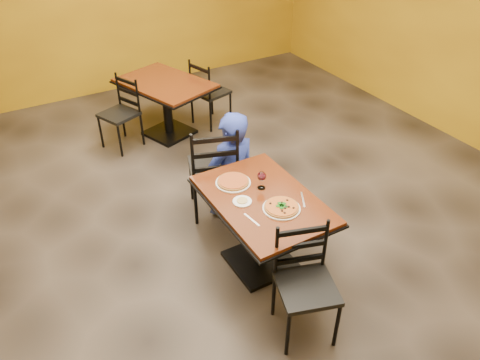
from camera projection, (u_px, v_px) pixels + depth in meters
floor at (234, 232)px, 4.69m from camera, size 7.00×8.00×0.01m
table_main at (262, 216)px, 4.02m from camera, size 0.83×1.23×0.75m
table_second at (166, 96)px, 6.03m from camera, size 1.18×1.42×0.75m
chair_main_near at (307, 288)px, 3.46m from camera, size 0.53×0.53×0.94m
chair_main_far at (213, 168)px, 4.71m from camera, size 0.60×0.60×1.04m
chair_second_left at (119, 115)px, 5.82m from camera, size 0.53×0.53×0.90m
chair_second_right at (211, 92)px, 6.35m from camera, size 0.51×0.51×0.92m
diner at (231, 164)px, 4.68m from camera, size 0.61×0.43×1.13m
plate_main at (281, 208)px, 3.78m from camera, size 0.31×0.31×0.01m
pizza_main at (282, 207)px, 3.78m from camera, size 0.28×0.28×0.02m
plate_far at (233, 183)px, 4.08m from camera, size 0.31×0.31×0.01m
pizza_far at (233, 181)px, 4.07m from camera, size 0.28×0.28×0.02m
side_plate at (242, 201)px, 3.86m from camera, size 0.16×0.16×0.01m
dip at (242, 201)px, 3.86m from camera, size 0.09×0.09×0.01m
wine_glass at (262, 179)px, 3.98m from camera, size 0.08×0.08×0.18m
fork at (252, 220)px, 3.67m from camera, size 0.04×0.19×0.00m
knife at (303, 200)px, 3.89m from camera, size 0.11×0.19×0.00m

